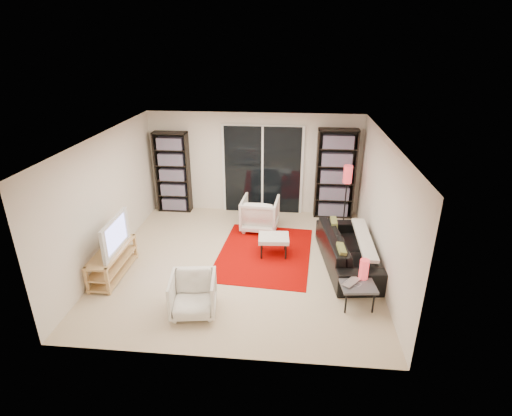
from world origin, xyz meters
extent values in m
plane|color=beige|center=(0.00, 0.00, 0.00)|extent=(5.00, 5.00, 0.00)
cube|color=silver|center=(0.00, 2.50, 1.20)|extent=(5.00, 0.02, 2.40)
cube|color=silver|center=(0.00, -2.50, 1.20)|extent=(5.00, 0.02, 2.40)
cube|color=silver|center=(-2.50, 0.00, 1.20)|extent=(0.02, 5.00, 2.40)
cube|color=silver|center=(2.50, 0.00, 1.20)|extent=(0.02, 5.00, 2.40)
cube|color=white|center=(0.00, 0.00, 2.40)|extent=(5.00, 5.00, 0.02)
cube|color=white|center=(0.20, 2.47, 1.05)|extent=(1.92, 0.06, 2.16)
cube|color=black|center=(0.20, 2.44, 1.05)|extent=(1.80, 0.02, 2.10)
cube|color=white|center=(0.20, 2.42, 1.05)|extent=(0.05, 0.02, 2.10)
cube|color=black|center=(-1.95, 2.34, 0.97)|extent=(0.80, 0.30, 1.95)
cube|color=#99367A|center=(-1.95, 2.32, 0.97)|extent=(0.70, 0.22, 1.85)
cube|color=black|center=(1.90, 2.34, 1.05)|extent=(0.90, 0.30, 2.10)
cube|color=#99367A|center=(1.90, 2.32, 1.05)|extent=(0.80, 0.22, 2.00)
cube|color=tan|center=(-2.23, -0.66, 0.48)|extent=(0.42, 1.30, 0.04)
cube|color=tan|center=(-2.23, -0.66, 0.25)|extent=(0.42, 1.30, 0.03)
cube|color=tan|center=(-2.23, -0.66, 0.06)|extent=(0.42, 1.30, 0.04)
cube|color=tan|center=(-2.41, -1.26, 0.25)|extent=(0.05, 0.05, 0.50)
cube|color=tan|center=(-2.41, -0.05, 0.25)|extent=(0.05, 0.05, 0.50)
cube|color=tan|center=(-2.06, -1.26, 0.25)|extent=(0.05, 0.05, 0.50)
cube|color=tan|center=(-2.06, -0.05, 0.25)|extent=(0.05, 0.05, 0.50)
imported|color=black|center=(-2.21, -0.66, 0.81)|extent=(0.16, 1.07, 0.61)
cube|color=#A30400|center=(0.42, 0.35, 0.01)|extent=(1.95, 2.53, 0.01)
imported|color=black|center=(1.99, 0.09, 0.31)|extent=(1.09, 2.24, 0.63)
imported|color=silver|center=(0.23, 1.47, 0.37)|extent=(0.84, 0.87, 0.73)
imported|color=silver|center=(-0.54, -1.58, 0.32)|extent=(0.77, 0.79, 0.64)
cube|color=silver|center=(0.59, 0.34, 0.36)|extent=(0.61, 0.51, 0.08)
cylinder|color=black|center=(0.37, 0.13, 0.16)|extent=(0.04, 0.04, 0.32)
cylinder|color=black|center=(0.35, 0.51, 0.16)|extent=(0.04, 0.04, 0.32)
cylinder|color=black|center=(0.84, 0.16, 0.16)|extent=(0.04, 0.04, 0.32)
cylinder|color=black|center=(0.82, 0.54, 0.16)|extent=(0.04, 0.04, 0.32)
cube|color=#46464B|center=(1.99, -1.15, 0.38)|extent=(0.59, 0.59, 0.04)
cylinder|color=black|center=(1.80, -1.38, 0.19)|extent=(0.03, 0.03, 0.38)
cylinder|color=black|center=(1.75, -0.96, 0.19)|extent=(0.03, 0.03, 0.38)
cylinder|color=black|center=(2.23, -1.33, 0.19)|extent=(0.03, 0.03, 0.38)
cylinder|color=black|center=(2.18, -0.91, 0.19)|extent=(0.03, 0.03, 0.38)
imported|color=silver|center=(1.93, -1.18, 0.41)|extent=(0.40, 0.42, 0.03)
cylinder|color=red|center=(2.10, -0.99, 0.57)|extent=(0.15, 0.15, 0.33)
cylinder|color=black|center=(2.10, 1.80, 0.01)|extent=(0.21, 0.21, 0.03)
cylinder|color=black|center=(2.10, 1.80, 0.53)|extent=(0.03, 0.03, 1.07)
cylinder|color=red|center=(2.10, 1.80, 1.23)|extent=(0.19, 0.19, 0.39)
camera|label=1|loc=(0.90, -6.56, 3.95)|focal=28.00mm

